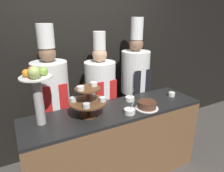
{
  "coord_description": "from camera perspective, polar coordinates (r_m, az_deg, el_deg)",
  "views": [
    {
      "loc": [
        -1.0,
        -1.51,
        1.96
      ],
      "look_at": [
        0.0,
        0.39,
        1.2
      ],
      "focal_mm": 32.0,
      "sensor_mm": 36.0,
      "label": 1
    }
  ],
  "objects": [
    {
      "name": "wall_back",
      "position": [
        2.91,
        -7.33,
        8.36
      ],
      "size": [
        10.0,
        0.06,
        2.8
      ],
      "color": "black",
      "rests_on": "ground_plane"
    },
    {
      "name": "buffet_counter",
      "position": [
        2.53,
        1.1,
        -16.31
      ],
      "size": [
        2.09,
        0.57,
        0.95
      ],
      "color": "brown",
      "rests_on": "ground_plane"
    },
    {
      "name": "tiered_stand",
      "position": [
        2.08,
        -6.88,
        -3.78
      ],
      "size": [
        0.4,
        0.4,
        0.36
      ],
      "color": "brown",
      "rests_on": "buffet_counter"
    },
    {
      "name": "fruit_pedestal",
      "position": [
        1.97,
        -20.72,
        -0.34
      ],
      "size": [
        0.3,
        0.3,
        0.6
      ],
      "color": "#B2ADA8",
      "rests_on": "buffet_counter"
    },
    {
      "name": "cake_round",
      "position": [
        2.33,
        9.96,
        -5.39
      ],
      "size": [
        0.27,
        0.27,
        0.09
      ],
      "color": "white",
      "rests_on": "buffet_counter"
    },
    {
      "name": "cup_white",
      "position": [
        2.75,
        16.7,
        -2.27
      ],
      "size": [
        0.08,
        0.08,
        0.05
      ],
      "color": "white",
      "rests_on": "buffet_counter"
    },
    {
      "name": "serving_bowl_near",
      "position": [
        2.19,
        5.07,
        -7.21
      ],
      "size": [
        0.12,
        0.12,
        0.16
      ],
      "color": "white",
      "rests_on": "buffet_counter"
    },
    {
      "name": "serving_bowl_far",
      "position": [
        2.5,
        5.11,
        -3.64
      ],
      "size": [
        0.11,
        0.11,
        0.16
      ],
      "color": "white",
      "rests_on": "buffet_counter"
    },
    {
      "name": "chef_left",
      "position": [
        2.51,
        -16.69,
        -3.53
      ],
      "size": [
        0.41,
        0.41,
        1.88
      ],
      "color": "#38332D",
      "rests_on": "ground_plane"
    },
    {
      "name": "chef_center_left",
      "position": [
        2.71,
        -3.32,
        -2.27
      ],
      "size": [
        0.41,
        0.41,
        1.77
      ],
      "color": "#38332D",
      "rests_on": "ground_plane"
    },
    {
      "name": "chef_center_right",
      "position": [
        2.94,
        6.55,
        0.95
      ],
      "size": [
        0.4,
        0.4,
        1.94
      ],
      "color": "black",
      "rests_on": "ground_plane"
    }
  ]
}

